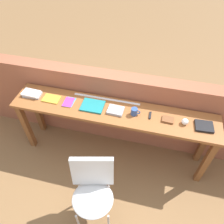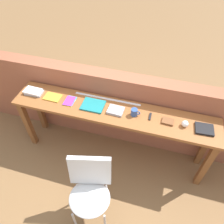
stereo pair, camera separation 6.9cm
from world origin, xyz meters
name	(u,v)px [view 2 (the right image)]	position (x,y,z in m)	size (l,w,h in m)	color
ground_plane	(107,169)	(0.00, 0.00, 0.00)	(40.00, 40.00, 0.00)	brown
brick_wall_back	(120,109)	(0.00, 0.64, 0.57)	(6.00, 0.20, 1.14)	#935138
sideboard	(113,118)	(0.00, 0.30, 0.74)	(2.50, 0.44, 0.88)	brown
chair_white_moulded	(90,189)	(-0.02, -0.55, 0.53)	(0.53, 0.54, 0.89)	silver
book_stack_leftmost	(34,92)	(-1.06, 0.32, 0.90)	(0.24, 0.14, 0.05)	#9E9EA3
magazine_cycling	(53,97)	(-0.79, 0.31, 0.89)	(0.21, 0.15, 0.01)	gold
pamphlet_pile_colourful	(70,101)	(-0.56, 0.30, 0.89)	(0.13, 0.18, 0.01)	yellow
book_open_centre	(93,105)	(-0.25, 0.31, 0.89)	(0.27, 0.22, 0.02)	#19757A
book_grey_hardcover	(116,110)	(0.03, 0.29, 0.90)	(0.19, 0.15, 0.03)	#9E9EA3
mug	(134,112)	(0.26, 0.30, 0.92)	(0.11, 0.08, 0.09)	#2D4C8C
multitool_folded	(150,116)	(0.44, 0.31, 0.89)	(0.02, 0.11, 0.02)	black
leather_journal_brown	(168,121)	(0.64, 0.29, 0.89)	(0.13, 0.10, 0.02)	brown
sports_ball_small	(185,124)	(0.83, 0.28, 0.92)	(0.07, 0.07, 0.07)	silver
book_repair_rightmost	(204,129)	(1.04, 0.29, 0.89)	(0.20, 0.16, 0.03)	black
ruler_metal_back_edge	(107,99)	(-0.12, 0.47, 0.88)	(0.85, 0.03, 0.00)	silver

